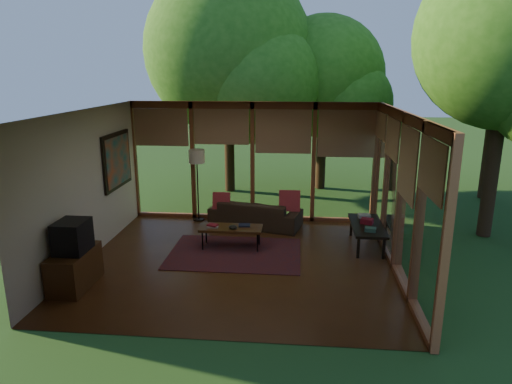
# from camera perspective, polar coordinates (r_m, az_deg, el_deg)

# --- Properties ---
(floor) EXTENTS (5.50, 5.50, 0.00)m
(floor) POSITION_cam_1_polar(r_m,az_deg,el_deg) (8.36, -2.18, -8.71)
(floor) COLOR #552F16
(floor) RESTS_ON ground
(ceiling) EXTENTS (5.50, 5.50, 0.00)m
(ceiling) POSITION_cam_1_polar(r_m,az_deg,el_deg) (7.69, -2.38, 10.06)
(ceiling) COLOR white
(ceiling) RESTS_ON ground
(wall_left) EXTENTS (0.04, 5.00, 2.70)m
(wall_left) POSITION_cam_1_polar(r_m,az_deg,el_deg) (8.71, -20.50, 0.69)
(wall_left) COLOR silver
(wall_left) RESTS_ON ground
(wall_front) EXTENTS (5.50, 0.04, 2.70)m
(wall_front) POSITION_cam_1_polar(r_m,az_deg,el_deg) (5.57, -5.70, -6.19)
(wall_front) COLOR silver
(wall_front) RESTS_ON ground
(window_wall_back) EXTENTS (5.50, 0.12, 2.70)m
(window_wall_back) POSITION_cam_1_polar(r_m,az_deg,el_deg) (10.34, -0.44, 3.76)
(window_wall_back) COLOR brown
(window_wall_back) RESTS_ON ground
(window_wall_right) EXTENTS (0.12, 5.00, 2.70)m
(window_wall_right) POSITION_cam_1_polar(r_m,az_deg,el_deg) (8.04, 17.55, -0.19)
(window_wall_right) COLOR brown
(window_wall_right) RESTS_ON ground
(exterior_lawn) EXTENTS (40.00, 40.00, 0.00)m
(exterior_lawn) POSITION_cam_1_polar(r_m,az_deg,el_deg) (17.41, 28.88, 1.90)
(exterior_lawn) COLOR #23481B
(exterior_lawn) RESTS_ON ground
(tree_nw) EXTENTS (4.51, 4.51, 6.13)m
(tree_nw) POSITION_cam_1_polar(r_m,az_deg,el_deg) (12.89, -3.48, 17.20)
(tree_nw) COLOR #342113
(tree_nw) RESTS_ON ground
(tree_ne) EXTENTS (3.37, 3.37, 4.87)m
(tree_ne) POSITION_cam_1_polar(r_m,az_deg,el_deg) (13.29, 8.47, 14.02)
(tree_ne) COLOR #342113
(tree_ne) RESTS_ON ground
(tree_se) EXTENTS (3.55, 3.55, 5.76)m
(tree_se) POSITION_cam_1_polar(r_m,az_deg,el_deg) (10.26, 29.17, 16.60)
(tree_se) COLOR #342113
(tree_se) RESTS_ON ground
(tree_far) EXTENTS (3.08, 3.08, 5.01)m
(tree_far) POSITION_cam_1_polar(r_m,az_deg,el_deg) (13.52, 28.18, 13.65)
(tree_far) COLOR #342113
(tree_far) RESTS_ON ground
(rug) EXTENTS (2.46, 1.75, 0.01)m
(rug) POSITION_cam_1_polar(r_m,az_deg,el_deg) (8.72, -2.63, -7.65)
(rug) COLOR maroon
(rug) RESTS_ON floor
(sofa) EXTENTS (2.12, 1.23, 0.58)m
(sofa) POSITION_cam_1_polar(r_m,az_deg,el_deg) (10.11, -0.06, -2.70)
(sofa) COLOR #35261A
(sofa) RESTS_ON floor
(pillow_left) EXTENTS (0.38, 0.20, 0.40)m
(pillow_left) POSITION_cam_1_polar(r_m,az_deg,el_deg) (10.08, -4.34, -1.15)
(pillow_left) COLOR maroon
(pillow_left) RESTS_ON sofa
(pillow_right) EXTENTS (0.46, 0.24, 0.48)m
(pillow_right) POSITION_cam_1_polar(r_m,az_deg,el_deg) (9.93, 4.22, -1.15)
(pillow_right) COLOR maroon
(pillow_right) RESTS_ON sofa
(ct_book_lower) EXTENTS (0.21, 0.16, 0.03)m
(ct_book_lower) POSITION_cam_1_polar(r_m,az_deg,el_deg) (8.86, -5.43, -4.32)
(ct_book_lower) COLOR #B0A6A0
(ct_book_lower) RESTS_ON coffee_table
(ct_book_upper) EXTENTS (0.22, 0.20, 0.03)m
(ct_book_upper) POSITION_cam_1_polar(r_m,az_deg,el_deg) (8.85, -5.44, -4.14)
(ct_book_upper) COLOR maroon
(ct_book_upper) RESTS_ON coffee_table
(ct_book_side) EXTENTS (0.23, 0.18, 0.03)m
(ct_book_side) POSITION_cam_1_polar(r_m,az_deg,el_deg) (8.89, -1.47, -4.18)
(ct_book_side) COLOR black
(ct_book_side) RESTS_ON coffee_table
(ct_bowl) EXTENTS (0.16, 0.16, 0.07)m
(ct_bowl) POSITION_cam_1_polar(r_m,az_deg,el_deg) (8.74, -2.91, -4.40)
(ct_bowl) COLOR black
(ct_bowl) RESTS_ON coffee_table
(media_cabinet) EXTENTS (0.50, 1.00, 0.60)m
(media_cabinet) POSITION_cam_1_polar(r_m,az_deg,el_deg) (7.90, -21.72, -8.92)
(media_cabinet) COLOR #4C2C14
(media_cabinet) RESTS_ON floor
(television) EXTENTS (0.45, 0.55, 0.50)m
(television) POSITION_cam_1_polar(r_m,az_deg,el_deg) (7.69, -21.97, -5.17)
(television) COLOR black
(television) RESTS_ON media_cabinet
(console_book_a) EXTENTS (0.23, 0.19, 0.07)m
(console_book_a) POSITION_cam_1_polar(r_m,az_deg,el_deg) (8.77, 14.10, -4.57)
(console_book_a) COLOR #386252
(console_book_a) RESTS_ON side_console
(console_book_b) EXTENTS (0.27, 0.24, 0.10)m
(console_book_b) POSITION_cam_1_polar(r_m,az_deg,el_deg) (9.19, 13.71, -3.55)
(console_book_b) COLOR maroon
(console_book_b) RESTS_ON side_console
(console_book_c) EXTENTS (0.25, 0.18, 0.07)m
(console_book_c) POSITION_cam_1_polar(r_m,az_deg,el_deg) (9.57, 13.37, -2.91)
(console_book_c) COLOR #B0A6A0
(console_book_c) RESTS_ON side_console
(floor_lamp) EXTENTS (0.36, 0.36, 1.65)m
(floor_lamp) POSITION_cam_1_polar(r_m,az_deg,el_deg) (10.33, -7.40, 3.94)
(floor_lamp) COLOR black
(floor_lamp) RESTS_ON floor
(coffee_table) EXTENTS (1.20, 0.50, 0.43)m
(coffee_table) POSITION_cam_1_polar(r_m,az_deg,el_deg) (8.86, -3.13, -4.60)
(coffee_table) COLOR #4C2C14
(coffee_table) RESTS_ON floor
(side_console) EXTENTS (0.60, 1.40, 0.46)m
(side_console) POSITION_cam_1_polar(r_m,az_deg,el_deg) (9.17, 13.71, -4.22)
(side_console) COLOR black
(side_console) RESTS_ON floor
(wall_painting) EXTENTS (0.06, 1.35, 1.15)m
(wall_painting) POSITION_cam_1_polar(r_m,az_deg,el_deg) (9.91, -16.96, 3.80)
(wall_painting) COLOR black
(wall_painting) RESTS_ON wall_left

